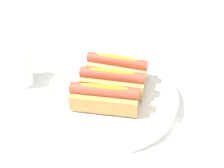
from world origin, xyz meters
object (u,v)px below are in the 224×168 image
(hotdog_front, at_px, (117,68))
(hotdog_side, at_px, (106,97))
(napkin_box, at_px, (219,116))
(water_glass, at_px, (19,70))
(serving_bowl, at_px, (112,95))
(hotdog_back, at_px, (112,82))

(hotdog_front, distance_m, hotdog_side, 0.11)
(hotdog_side, distance_m, napkin_box, 0.23)
(hotdog_front, relative_size, water_glass, 1.73)
(hotdog_front, bearing_deg, water_glass, 4.06)
(serving_bowl, bearing_deg, hotdog_front, -95.64)
(hotdog_back, xyz_separation_m, napkin_box, (-0.23, 0.09, 0.01))
(hotdog_front, height_order, napkin_box, napkin_box)
(serving_bowl, height_order, hotdog_front, hotdog_front)
(serving_bowl, xyz_separation_m, water_glass, (0.25, -0.04, 0.02))
(hotdog_back, bearing_deg, serving_bowl, 15.95)
(water_glass, bearing_deg, hotdog_back, 171.72)
(water_glass, distance_m, napkin_box, 0.49)
(hotdog_side, height_order, napkin_box, napkin_box)
(serving_bowl, bearing_deg, hotdog_back, -164.05)
(serving_bowl, bearing_deg, water_glass, -8.28)
(serving_bowl, relative_size, water_glass, 3.58)
(napkin_box, bearing_deg, water_glass, -0.56)
(hotdog_front, bearing_deg, hotdog_side, 84.36)
(hotdog_front, bearing_deg, hotdog_back, 84.36)
(hotdog_side, bearing_deg, hotdog_front, -95.64)
(hotdog_back, height_order, hotdog_side, same)
(hotdog_front, height_order, hotdog_back, same)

